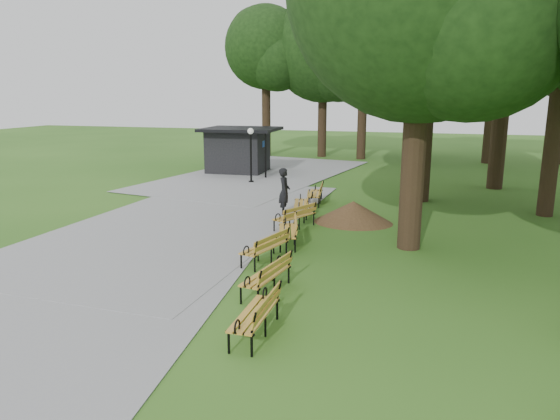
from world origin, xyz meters
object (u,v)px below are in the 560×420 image
(bench_5, at_px, (301,204))
(bench_6, at_px, (315,194))
(lamp_post, at_px, (251,143))
(dirt_mound, at_px, (353,212))
(bench_1, at_px, (266,276))
(bench_4, at_px, (294,216))
(kiosk, at_px, (238,150))
(bench_3, at_px, (287,231))
(bench_0, at_px, (255,314))
(bench_2, at_px, (265,247))
(person, at_px, (284,192))

(bench_5, relative_size, bench_6, 1.00)
(lamp_post, xyz_separation_m, dirt_mound, (6.46, -7.03, -1.69))
(bench_1, relative_size, bench_6, 1.00)
(bench_4, xyz_separation_m, bench_6, (-0.22, 4.29, 0.00))
(kiosk, xyz_separation_m, bench_3, (6.90, -13.76, -0.89))
(bench_4, bearing_deg, lamp_post, -126.65)
(bench_0, bearing_deg, kiosk, -158.70)
(bench_6, bearing_deg, dirt_mound, 27.97)
(bench_2, xyz_separation_m, bench_5, (-0.43, 5.88, 0.00))
(person, bearing_deg, bench_4, -170.59)
(bench_1, relative_size, bench_5, 1.00)
(dirt_mound, height_order, bench_2, bench_2)
(person, height_order, bench_5, person)
(bench_5, bearing_deg, bench_0, -3.44)
(bench_1, xyz_separation_m, bench_6, (-1.10, 10.24, 0.00))
(bench_5, bearing_deg, bench_4, -4.71)
(bench_1, bearing_deg, bench_5, -162.83)
(kiosk, xyz_separation_m, bench_1, (7.49, -17.76, -0.89))
(lamp_post, xyz_separation_m, bench_2, (4.76, -12.29, -1.65))
(person, xyz_separation_m, bench_3, (1.21, -3.90, -0.48))
(lamp_post, height_order, bench_0, lamp_post)
(lamp_post, xyz_separation_m, bench_1, (5.50, -14.45, -1.65))
(bench_3, bearing_deg, bench_1, -7.79)
(kiosk, bearing_deg, bench_3, -65.84)
(dirt_mound, xyz_separation_m, bench_3, (-1.55, -3.42, 0.04))
(kiosk, height_order, lamp_post, lamp_post)
(lamp_post, bearing_deg, bench_3, -64.82)
(bench_3, distance_m, bench_5, 4.08)
(bench_0, bearing_deg, bench_3, -170.78)
(bench_6, bearing_deg, bench_2, -5.67)
(person, height_order, bench_4, person)
(bench_2, bearing_deg, bench_1, 33.91)
(lamp_post, relative_size, bench_0, 1.51)
(dirt_mound, bearing_deg, bench_5, 163.83)
(dirt_mound, bearing_deg, kiosk, 129.28)
(bench_5, bearing_deg, bench_2, -8.35)
(bench_0, height_order, bench_6, same)
(lamp_post, relative_size, bench_3, 1.51)
(dirt_mound, distance_m, bench_6, 3.49)
(bench_3, bearing_deg, bench_2, -20.82)
(bench_4, bearing_deg, bench_1, 33.24)
(person, xyz_separation_m, kiosk, (-5.69, 9.86, 0.41))
(kiosk, bearing_deg, dirt_mound, -53.20)
(bench_2, distance_m, bench_6, 8.09)
(bench_1, xyz_separation_m, bench_4, (-0.88, 5.96, 0.00))
(lamp_post, xyz_separation_m, bench_3, (4.91, -10.45, -1.65))
(kiosk, relative_size, bench_2, 2.23)
(lamp_post, height_order, dirt_mound, lamp_post)
(dirt_mound, xyz_separation_m, bench_2, (-1.70, -5.26, 0.04))
(bench_0, bearing_deg, bench_6, -173.29)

